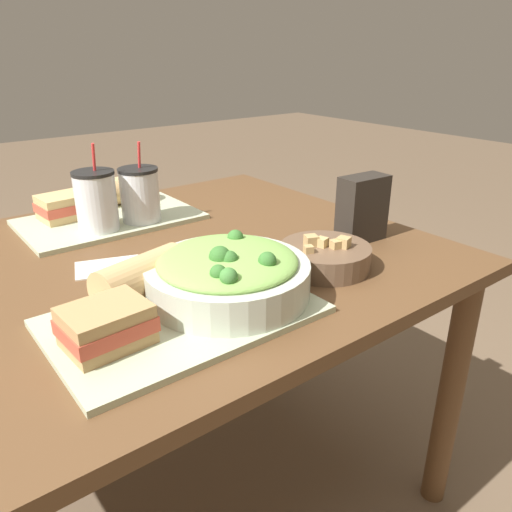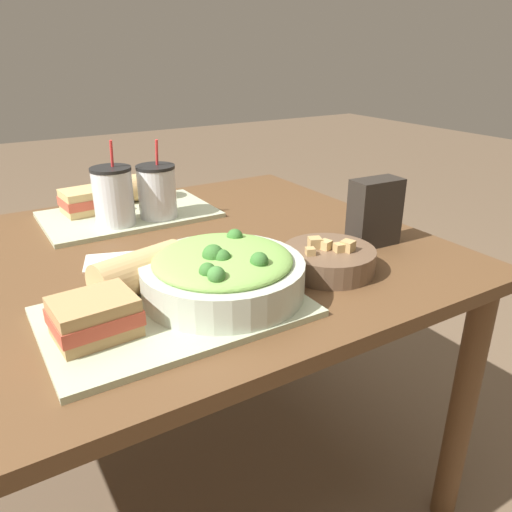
{
  "view_description": "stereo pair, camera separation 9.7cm",
  "coord_description": "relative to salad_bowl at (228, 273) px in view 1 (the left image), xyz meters",
  "views": [
    {
      "loc": [
        -0.35,
        -0.94,
        1.14
      ],
      "look_at": [
        0.2,
        -0.23,
        0.76
      ],
      "focal_mm": 35.0,
      "sensor_mm": 36.0,
      "label": 1
    },
    {
      "loc": [
        -0.27,
        -0.99,
        1.14
      ],
      "look_at": [
        0.2,
        -0.23,
        0.76
      ],
      "focal_mm": 35.0,
      "sensor_mm": 36.0,
      "label": 2
    }
  ],
  "objects": [
    {
      "name": "dining_table",
      "position": [
        -0.11,
        0.26,
        -0.14
      ],
      "size": [
        1.41,
        1.0,
        0.7
      ],
      "color": "brown",
      "rests_on": "ground_plane"
    },
    {
      "name": "sandwich_near",
      "position": [
        -0.24,
        -0.02,
        -0.01
      ],
      "size": [
        0.13,
        0.11,
        0.06
      ],
      "rotation": [
        0.0,
        0.0,
        0.07
      ],
      "color": "tan",
      "rests_on": "tray_near"
    },
    {
      "name": "ground_plane",
      "position": [
        -0.11,
        0.26,
        -0.76
      ],
      "size": [
        12.0,
        12.0,
        0.0
      ],
      "primitive_type": "plane",
      "color": "brown"
    },
    {
      "name": "sandwich_far",
      "position": [
        -0.09,
        0.62,
        -0.01
      ],
      "size": [
        0.14,
        0.11,
        0.06
      ],
      "rotation": [
        0.0,
        0.0,
        0.09
      ],
      "color": "tan",
      "rests_on": "tray_far"
    },
    {
      "name": "drink_cup_red",
      "position": [
        0.06,
        0.48,
        0.02
      ],
      "size": [
        0.1,
        0.1,
        0.2
      ],
      "color": "silver",
      "rests_on": "tray_far"
    },
    {
      "name": "napkin_folded",
      "position": [
        -0.12,
        0.28,
        -0.05
      ],
      "size": [
        0.16,
        0.13,
        0.0
      ],
      "color": "silver",
      "rests_on": "dining_table"
    },
    {
      "name": "tray_near",
      "position": [
        -0.1,
        -0.01,
        -0.05
      ],
      "size": [
        0.45,
        0.29,
        0.01
      ],
      "color": "#B2BC99",
      "rests_on": "dining_table"
    },
    {
      "name": "soup_bowl",
      "position": [
        0.24,
        -0.0,
        -0.03
      ],
      "size": [
        0.19,
        0.19,
        0.07
      ],
      "color": "brown",
      "rests_on": "dining_table"
    },
    {
      "name": "drink_cup_dark",
      "position": [
        -0.05,
        0.48,
        0.02
      ],
      "size": [
        0.1,
        0.1,
        0.21
      ],
      "color": "silver",
      "rests_on": "tray_far"
    },
    {
      "name": "baguette_far",
      "position": [
        0.08,
        0.66,
        -0.01
      ],
      "size": [
        0.15,
        0.09,
        0.08
      ],
      "rotation": [
        0.0,
        0.0,
        1.5
      ],
      "color": "tan",
      "rests_on": "tray_far"
    },
    {
      "name": "chip_bag",
      "position": [
        0.43,
        0.06,
        0.02
      ],
      "size": [
        0.12,
        0.07,
        0.16
      ],
      "rotation": [
        0.0,
        0.0,
        -0.06
      ],
      "color": "#28231E",
      "rests_on": "dining_table"
    },
    {
      "name": "tray_far",
      "position": [
        0.01,
        0.56,
        -0.05
      ],
      "size": [
        0.45,
        0.29,
        0.01
      ],
      "color": "#B2BC99",
      "rests_on": "dining_table"
    },
    {
      "name": "salad_bowl",
      "position": [
        0.0,
        0.0,
        0.0
      ],
      "size": [
        0.3,
        0.3,
        0.11
      ],
      "color": "beige",
      "rests_on": "tray_near"
    },
    {
      "name": "baguette_near",
      "position": [
        -0.12,
        0.09,
        -0.01
      ],
      "size": [
        0.19,
        0.12,
        0.08
      ],
      "rotation": [
        0.0,
        0.0,
        1.82
      ],
      "color": "tan",
      "rests_on": "tray_near"
    }
  ]
}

